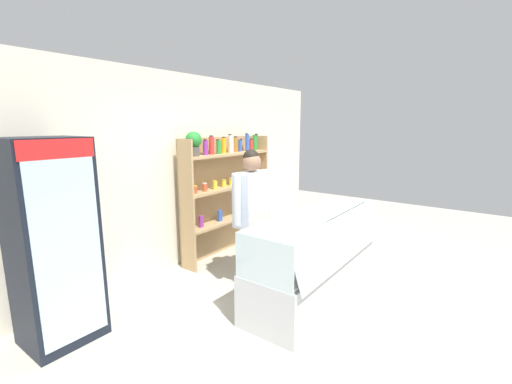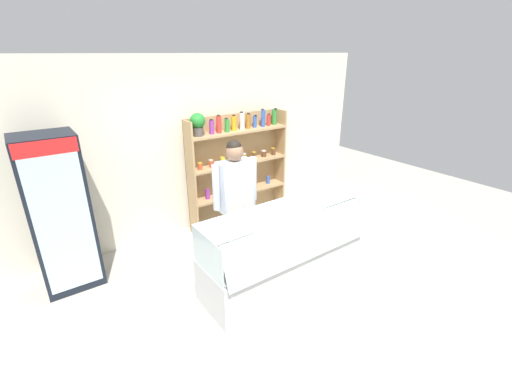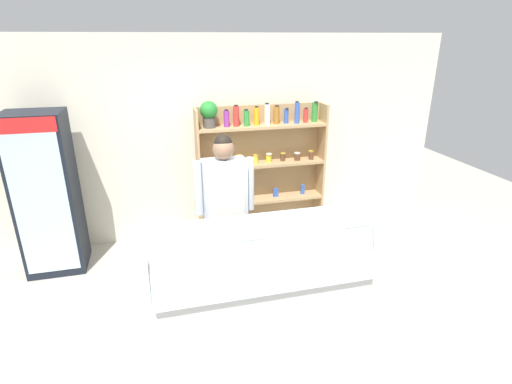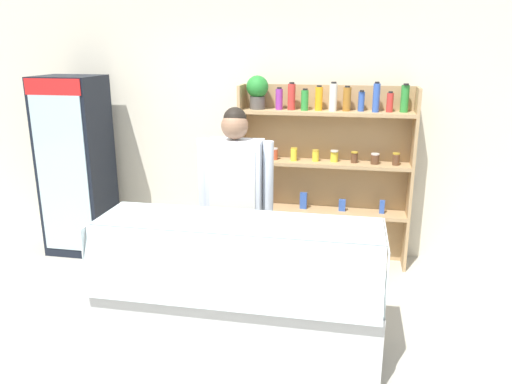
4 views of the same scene
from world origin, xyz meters
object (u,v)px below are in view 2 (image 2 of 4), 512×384
object	(u,v)px
drinks_fridge	(60,214)
shop_clerk	(236,192)
shelving_unit	(235,161)
deli_display_case	(282,261)

from	to	relation	value
drinks_fridge	shop_clerk	distance (m)	2.10
drinks_fridge	shop_clerk	world-z (taller)	drinks_fridge
shelving_unit	deli_display_case	world-z (taller)	shelving_unit
deli_display_case	shop_clerk	size ratio (longest dim) A/B	1.20
shelving_unit	shop_clerk	world-z (taller)	shelving_unit
shop_clerk	shelving_unit	bearing A→B (deg)	58.13
drinks_fridge	deli_display_case	distance (m)	2.70
shelving_unit	shop_clerk	size ratio (longest dim) A/B	1.11
shelving_unit	drinks_fridge	bearing A→B (deg)	-174.54
shelving_unit	shop_clerk	distance (m)	1.22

